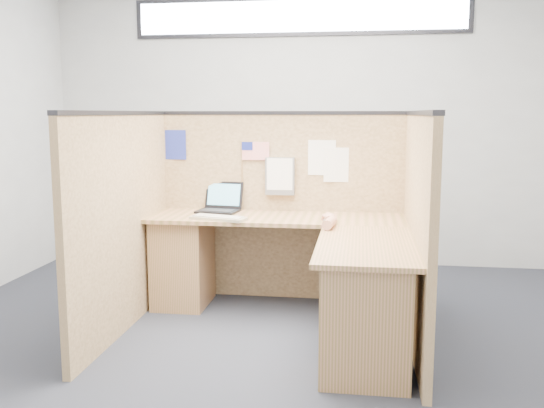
% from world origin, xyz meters
% --- Properties ---
extents(floor, '(5.00, 5.00, 0.00)m').
position_xyz_m(floor, '(0.00, 0.00, 0.00)').
color(floor, black).
rests_on(floor, ground).
extents(wall_back, '(5.00, 0.00, 5.00)m').
position_xyz_m(wall_back, '(0.00, 2.25, 1.40)').
color(wall_back, '#A9ABAE').
rests_on(wall_back, floor).
extents(wall_front, '(5.00, 0.00, 5.00)m').
position_xyz_m(wall_front, '(0.00, -2.25, 1.40)').
color(wall_front, '#A9ABAE').
rests_on(wall_front, floor).
extents(clerestory_window, '(3.30, 0.04, 0.38)m').
position_xyz_m(clerestory_window, '(0.00, 2.23, 2.45)').
color(clerestory_window, '#232328').
rests_on(clerestory_window, wall_back).
extents(cubicle_partitions, '(2.06, 1.83, 1.53)m').
position_xyz_m(cubicle_partitions, '(0.00, 0.43, 0.77)').
color(cubicle_partitions, brown).
rests_on(cubicle_partitions, floor).
extents(l_desk, '(1.95, 1.75, 0.73)m').
position_xyz_m(l_desk, '(0.18, 0.29, 0.39)').
color(l_desk, brown).
rests_on(l_desk, floor).
extents(laptop, '(0.34, 0.34, 0.23)m').
position_xyz_m(laptop, '(-0.49, 0.87, 0.79)').
color(laptop, black).
rests_on(laptop, l_desk).
extents(keyboard, '(0.45, 0.25, 0.03)m').
position_xyz_m(keyboard, '(-0.41, 0.48, 0.74)').
color(keyboard, gray).
rests_on(keyboard, l_desk).
extents(mouse, '(0.12, 0.09, 0.04)m').
position_xyz_m(mouse, '(0.41, 0.48, 0.75)').
color(mouse, '#B7B7BC').
rests_on(mouse, l_desk).
extents(hand_forearm, '(0.11, 0.37, 0.08)m').
position_xyz_m(hand_forearm, '(0.42, 0.34, 0.77)').
color(hand_forearm, tan).
rests_on(hand_forearm, l_desk).
extents(blue_poster, '(0.18, 0.02, 0.24)m').
position_xyz_m(blue_poster, '(-0.88, 0.97, 1.26)').
color(blue_poster, navy).
rests_on(blue_poster, cubicle_partitions).
extents(american_flag, '(0.23, 0.01, 0.39)m').
position_xyz_m(american_flag, '(-0.24, 0.96, 1.20)').
color(american_flag, olive).
rests_on(american_flag, cubicle_partitions).
extents(file_holder, '(0.23, 0.05, 0.30)m').
position_xyz_m(file_holder, '(-0.01, 0.94, 1.01)').
color(file_holder, slate).
rests_on(file_holder, cubicle_partitions).
extents(paper_left, '(0.22, 0.01, 0.28)m').
position_xyz_m(paper_left, '(0.32, 0.97, 1.16)').
color(paper_left, white).
rests_on(paper_left, cubicle_partitions).
extents(paper_right, '(0.21, 0.02, 0.27)m').
position_xyz_m(paper_right, '(0.45, 0.97, 1.11)').
color(paper_right, white).
rests_on(paper_right, cubicle_partitions).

